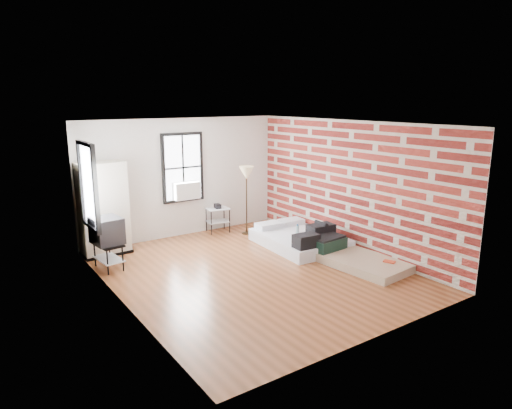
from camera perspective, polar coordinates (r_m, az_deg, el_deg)
ground at (r=8.82m, az=-0.38°, el=-8.40°), size 6.00×6.00×0.00m
room_shell at (r=8.77m, az=-0.46°, el=3.27°), size 5.02×6.02×2.80m
mattress_main at (r=10.28m, az=5.53°, el=-4.25°), size 1.60×2.10×0.65m
mattress_bare at (r=9.46m, az=11.65°, el=-6.33°), size 1.25×2.12×0.44m
wardrobe at (r=10.06m, az=-18.56°, el=-0.54°), size 1.02×0.61×1.97m
side_table at (r=11.28m, az=-4.81°, el=-1.06°), size 0.60×0.51×0.71m
floor_lamp at (r=10.89m, az=-1.20°, el=3.54°), size 0.36×0.36×1.67m
tv_stand at (r=9.20m, az=-18.12°, el=-3.33°), size 0.57×0.77×1.02m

